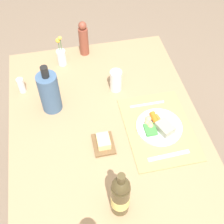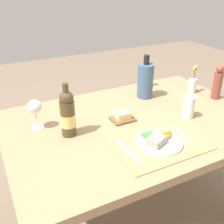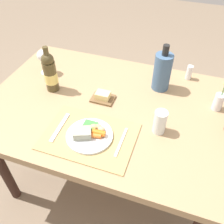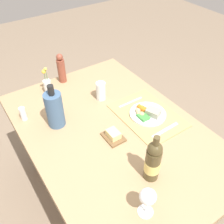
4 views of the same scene
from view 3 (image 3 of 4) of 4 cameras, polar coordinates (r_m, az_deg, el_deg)
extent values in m
plane|color=#7D6A56|center=(1.96, -0.32, -14.64)|extent=(8.00, 8.00, 0.00)
cube|color=#A3835C|center=(1.41, -0.43, 0.85)|extent=(1.42, 0.97, 0.05)
cylinder|color=#331F19|center=(1.73, -24.10, -11.65)|extent=(0.06, 0.06, 0.69)
cylinder|color=#331F19|center=(2.11, -12.41, 3.47)|extent=(0.06, 0.06, 0.69)
cylinder|color=#331F19|center=(1.90, 20.79, -4.27)|extent=(0.06, 0.06, 0.69)
cube|color=tan|center=(1.23, -5.25, -5.62)|extent=(0.45, 0.33, 0.01)
cylinder|color=silver|center=(1.22, -5.23, -5.45)|extent=(0.23, 0.23, 0.01)
cube|color=#989983|center=(1.20, -6.90, -4.87)|extent=(0.10, 0.09, 0.04)
cylinder|color=orange|center=(1.20, -3.86, -5.52)|extent=(0.06, 0.03, 0.02)
cylinder|color=orange|center=(1.20, -3.10, -4.85)|extent=(0.07, 0.03, 0.03)
ellipsoid|color=tan|center=(1.23, -4.20, -3.42)|extent=(0.04, 0.03, 0.02)
ellipsoid|color=tan|center=(1.23, -3.19, -3.39)|extent=(0.03, 0.03, 0.02)
ellipsoid|color=tan|center=(1.22, -2.48, -3.97)|extent=(0.04, 0.03, 0.02)
cube|color=#3F8F3E|center=(1.25, -5.07, -3.13)|extent=(0.07, 0.06, 0.02)
cube|color=silver|center=(1.29, -11.99, -3.45)|extent=(0.03, 0.20, 0.00)
cube|color=silver|center=(1.20, 2.14, -6.93)|extent=(0.01, 0.19, 0.00)
cylinder|color=#415F82|center=(1.48, 11.54, 9.05)|extent=(0.10, 0.10, 0.23)
cylinder|color=black|center=(1.41, 12.37, 13.84)|extent=(0.04, 0.04, 0.06)
cylinder|color=silver|center=(1.46, 23.43, 2.14)|extent=(0.05, 0.05, 0.10)
cylinder|color=#3F7233|center=(1.44, 24.05, 3.26)|extent=(0.00, 0.00, 0.17)
cylinder|color=#3F7233|center=(1.42, 23.87, 3.33)|extent=(0.00, 0.00, 0.19)
cylinder|color=white|center=(1.64, 17.45, 8.74)|extent=(0.04, 0.04, 0.09)
cylinder|color=silver|center=(1.23, 11.04, -2.29)|extent=(0.06, 0.06, 0.13)
cylinder|color=#ACD6D2|center=(1.25, 10.89, -3.11)|extent=(0.06, 0.06, 0.07)
cylinder|color=white|center=(1.70, -14.96, 8.92)|extent=(0.07, 0.07, 0.00)
cylinder|color=white|center=(1.68, -15.25, 10.22)|extent=(0.01, 0.01, 0.09)
sphere|color=white|center=(1.64, -15.75, 12.50)|extent=(0.07, 0.07, 0.07)
cylinder|color=#4A3F23|center=(1.49, -13.99, 8.07)|extent=(0.08, 0.08, 0.19)
sphere|color=#4A3F23|center=(1.43, -14.75, 11.68)|extent=(0.07, 0.07, 0.07)
cylinder|color=#4A3F23|center=(1.41, -15.05, 13.10)|extent=(0.03, 0.03, 0.07)
cylinder|color=#EDD471|center=(1.50, -13.93, 7.77)|extent=(0.08, 0.08, 0.07)
cube|color=brown|center=(1.43, -2.11, 3.13)|extent=(0.13, 0.10, 0.01)
cube|color=#EDD88E|center=(1.41, -2.13, 3.91)|extent=(0.08, 0.06, 0.04)
camera|label=1|loc=(1.68, -41.56, 46.94)|focal=48.46mm
camera|label=2|loc=(1.10, -75.44, 0.23)|focal=43.25mm
camera|label=4|loc=(2.01, -26.93, 44.51)|focal=40.45mm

